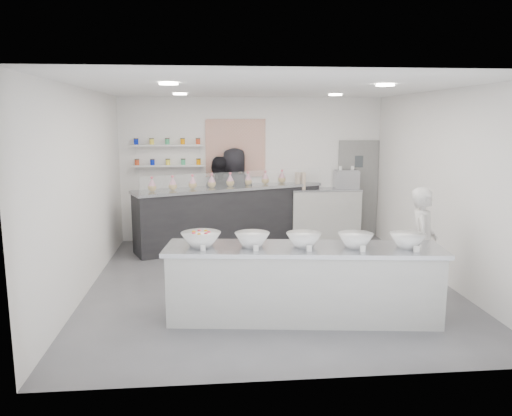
{
  "coord_description": "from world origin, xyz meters",
  "views": [
    {
      "loc": [
        -0.92,
        -7.5,
        2.54
      ],
      "look_at": [
        -0.16,
        0.4,
        1.13
      ],
      "focal_mm": 35.0,
      "sensor_mm": 36.0,
      "label": 1
    }
  ],
  "objects": [
    {
      "name": "back_bar",
      "position": [
        -0.49,
        2.44,
        0.61
      ],
      "size": [
        3.9,
        2.13,
        1.21
      ],
      "primitive_type": "cube",
      "rotation": [
        0.0,
        0.0,
        0.38
      ],
      "color": "black",
      "rests_on": "floor"
    },
    {
      "name": "downlight_1",
      "position": [
        1.4,
        -1.0,
        2.98
      ],
      "size": [
        0.24,
        0.24,
        0.02
      ],
      "primitive_type": "cylinder",
      "color": "white",
      "rests_on": "ceiling"
    },
    {
      "name": "jar_shelf_upper",
      "position": [
        -1.75,
        2.9,
        2.02
      ],
      "size": [
        1.45,
        0.22,
        0.04
      ],
      "primitive_type": "cube",
      "color": "silver",
      "rests_on": "back_wall"
    },
    {
      "name": "staff_right",
      "position": [
        -0.4,
        2.69,
        0.99
      ],
      "size": [
        1.11,
        0.9,
        1.98
      ],
      "primitive_type": "imported",
      "rotation": [
        0.0,
        0.0,
        2.82
      ],
      "color": "black",
      "rests_on": "floor"
    },
    {
      "name": "downlight_3",
      "position": [
        1.4,
        1.6,
        2.98
      ],
      "size": [
        0.24,
        0.24,
        0.02
      ],
      "primitive_type": "cylinder",
      "color": "white",
      "rests_on": "ceiling"
    },
    {
      "name": "prep_counter",
      "position": [
        0.26,
        -1.47,
        0.48
      ],
      "size": [
        3.57,
        1.22,
        0.96
      ],
      "primitive_type": "cube",
      "rotation": [
        0.0,
        0.0,
        -0.12
      ],
      "color": "beige",
      "rests_on": "floor"
    },
    {
      "name": "sneeze_guard",
      "position": [
        -0.36,
        2.13,
        1.38
      ],
      "size": [
        3.58,
        1.46,
        0.33
      ],
      "primitive_type": "cube",
      "rotation": [
        0.0,
        0.0,
        0.38
      ],
      "color": "white",
      "rests_on": "back_bar"
    },
    {
      "name": "downlight_2",
      "position": [
        -1.4,
        1.6,
        2.98
      ],
      "size": [
        0.24,
        0.24,
        0.02
      ],
      "primitive_type": "cylinder",
      "color": "white",
      "rests_on": "ceiling"
    },
    {
      "name": "espresso_machine",
      "position": [
        1.99,
        2.78,
        1.29
      ],
      "size": [
        0.5,
        0.34,
        0.38
      ],
      "primitive_type": "cube",
      "color": "#93969E",
      "rests_on": "espresso_ledge"
    },
    {
      "name": "cup_stacks",
      "position": [
        1.0,
        2.78,
        1.27
      ],
      "size": [
        0.24,
        0.24,
        0.35
      ],
      "primitive_type": null,
      "color": "tan",
      "rests_on": "espresso_ledge"
    },
    {
      "name": "floor",
      "position": [
        0.0,
        0.0,
        0.0
      ],
      "size": [
        6.0,
        6.0,
        0.0
      ],
      "primitive_type": "plane",
      "color": "#515156",
      "rests_on": "ground"
    },
    {
      "name": "preserve_jars",
      "position": [
        -1.75,
        2.88,
        1.88
      ],
      "size": [
        1.45,
        0.1,
        0.56
      ],
      "primitive_type": null,
      "color": "#C7401A",
      "rests_on": "jar_shelf_lower"
    },
    {
      "name": "prep_bowls",
      "position": [
        0.26,
        -1.47,
        1.04
      ],
      "size": [
        3.09,
        0.91,
        0.18
      ],
      "primitive_type": null,
      "rotation": [
        0.0,
        0.0,
        -0.12
      ],
      "color": "white",
      "rests_on": "prep_counter"
    },
    {
      "name": "back_door",
      "position": [
        2.3,
        2.97,
        1.05
      ],
      "size": [
        0.88,
        0.04,
        2.1
      ],
      "primitive_type": "cube",
      "color": "gray",
      "rests_on": "floor"
    },
    {
      "name": "staff_left",
      "position": [
        -0.72,
        2.69,
        0.9
      ],
      "size": [
        1.03,
        0.9,
        1.8
      ],
      "primitive_type": "imported",
      "rotation": [
        0.0,
        0.0,
        2.86
      ],
      "color": "black",
      "rests_on": "floor"
    },
    {
      "name": "left_wall",
      "position": [
        -2.75,
        0.0,
        1.5
      ],
      "size": [
        0.0,
        6.0,
        6.0
      ],
      "primitive_type": "plane",
      "rotation": [
        1.57,
        0.0,
        1.57
      ],
      "color": "white",
      "rests_on": "floor"
    },
    {
      "name": "downlight_0",
      "position": [
        -1.4,
        -1.0,
        2.98
      ],
      "size": [
        0.24,
        0.24,
        0.02
      ],
      "primitive_type": "cylinder",
      "color": "white",
      "rests_on": "ceiling"
    },
    {
      "name": "label_cards",
      "position": [
        0.33,
        -2.01,
        0.99
      ],
      "size": [
        2.66,
        0.04,
        0.07
      ],
      "primitive_type": null,
      "color": "white",
      "rests_on": "prep_counter"
    },
    {
      "name": "pattern_panel",
      "position": [
        -0.35,
        2.98,
        1.95
      ],
      "size": [
        1.25,
        0.03,
        1.2
      ],
      "primitive_type": "cube",
      "color": "#AB4729",
      "rests_on": "back_wall"
    },
    {
      "name": "ceiling",
      "position": [
        0.0,
        0.0,
        3.0
      ],
      "size": [
        6.0,
        6.0,
        0.0
      ],
      "primitive_type": "plane",
      "rotation": [
        3.14,
        0.0,
        0.0
      ],
      "color": "white",
      "rests_on": "floor"
    },
    {
      "name": "right_wall",
      "position": [
        2.75,
        0.0,
        1.5
      ],
      "size": [
        0.0,
        6.0,
        6.0
      ],
      "primitive_type": "plane",
      "rotation": [
        1.57,
        0.0,
        -1.57
      ],
      "color": "white",
      "rests_on": "floor"
    },
    {
      "name": "espresso_ledge",
      "position": [
        1.55,
        2.78,
        0.55
      ],
      "size": [
        1.48,
        0.47,
        1.1
      ],
      "primitive_type": "cube",
      "color": "beige",
      "rests_on": "floor"
    },
    {
      "name": "cookie_bags",
      "position": [
        -0.49,
        2.44,
        1.35
      ],
      "size": [
        3.18,
        1.4,
        0.28
      ],
      "primitive_type": null,
      "rotation": [
        0.0,
        0.0,
        0.38
      ],
      "color": "#CD7A99",
      "rests_on": "back_bar"
    },
    {
      "name": "woman_prep",
      "position": [
        2.09,
        -0.88,
        0.8
      ],
      "size": [
        0.59,
        0.69,
        1.61
      ],
      "primitive_type": "imported",
      "rotation": [
        0.0,
        0.0,
        1.16
      ],
      "color": "silver",
      "rests_on": "floor"
    },
    {
      "name": "back_wall",
      "position": [
        0.0,
        3.0,
        1.5
      ],
      "size": [
        5.5,
        0.0,
        5.5
      ],
      "primitive_type": "plane",
      "rotation": [
        1.57,
        0.0,
        0.0
      ],
      "color": "white",
      "rests_on": "floor"
    },
    {
      "name": "jar_shelf_lower",
      "position": [
        -1.75,
        2.9,
        1.6
      ],
      "size": [
        1.45,
        0.22,
        0.04
      ],
      "primitive_type": "cube",
      "color": "silver",
      "rests_on": "back_wall"
    }
  ]
}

